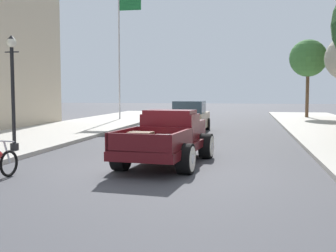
{
  "coord_description": "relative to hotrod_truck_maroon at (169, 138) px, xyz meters",
  "views": [
    {
      "loc": [
        2.45,
        -11.01,
        2.1
      ],
      "look_at": [
        -0.13,
        2.52,
        1.0
      ],
      "focal_mm": 44.98,
      "sensor_mm": 36.0,
      "label": 1
    }
  ],
  "objects": [
    {
      "name": "hotrod_truck_maroon",
      "position": [
        0.0,
        0.0,
        0.0
      ],
      "size": [
        2.5,
        5.05,
        1.58
      ],
      "color": "#510F14",
      "rests_on": "ground"
    },
    {
      "name": "street_lamp_near",
      "position": [
        -5.44,
        0.61,
        1.63
      ],
      "size": [
        0.5,
        0.32,
        3.85
      ],
      "color": "black",
      "rests_on": "sidewalk_left"
    },
    {
      "name": "ground_plane",
      "position": [
        -0.15,
        -1.26,
        -0.75
      ],
      "size": [
        140.0,
        140.0,
        0.0
      ],
      "primitive_type": "plane",
      "color": "#47474C"
    },
    {
      "name": "street_tree_farthest",
      "position": [
        6.87,
        22.39,
        4.0
      ],
      "size": [
        2.9,
        2.9,
        6.08
      ],
      "color": "brown",
      "rests_on": "sidewalk_right"
    },
    {
      "name": "flagpole",
      "position": [
        -6.77,
        17.47,
        5.02
      ],
      "size": [
        1.74,
        0.16,
        9.16
      ],
      "color": "#B2B2B7",
      "rests_on": "sidewalk_left"
    },
    {
      "name": "car_background_tan",
      "position": [
        -0.75,
        9.96,
        0.01
      ],
      "size": [
        1.89,
        4.31,
        1.65
      ],
      "color": "tan",
      "rests_on": "ground"
    }
  ]
}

